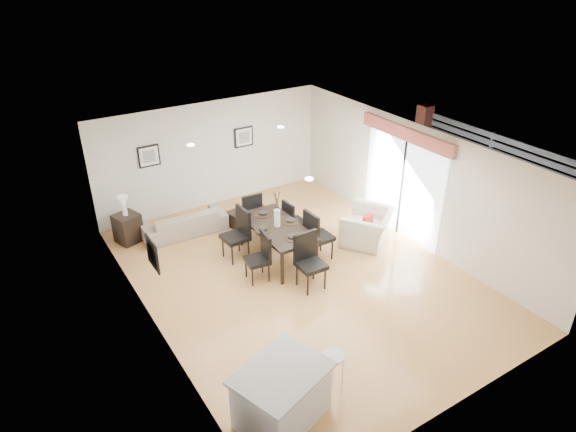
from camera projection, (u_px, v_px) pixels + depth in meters
ground at (299, 276)px, 10.52m from camera, size 8.00×8.00×0.00m
wall_back at (212, 154)px, 12.87m from camera, size 6.00×0.04×2.70m
wall_front at (464, 337)px, 6.90m from camera, size 6.00×0.04×2.70m
wall_left at (149, 264)px, 8.47m from camera, size 0.04×8.00×2.70m
wall_right at (413, 184)px, 11.30m from camera, size 0.04×8.00×2.70m
ceiling at (301, 152)px, 9.25m from camera, size 6.00×8.00×0.02m
sofa at (184, 222)px, 11.95m from camera, size 1.98×0.84×0.57m
armchair at (368, 227)px, 11.56m from camera, size 1.54×1.50×0.76m
courtyard_plant_a at (495, 197)px, 13.02m from camera, size 0.76×0.72×0.66m
courtyard_plant_b at (456, 180)px, 14.01m from camera, size 0.37×0.37×0.64m
dining_table at (277, 229)px, 10.80m from camera, size 0.97×1.91×0.79m
dining_chair_wnear at (261, 255)px, 10.19m from camera, size 0.51×0.51×1.01m
dining_chair_wfar at (239, 231)px, 10.88m from camera, size 0.54×0.54×1.14m
dining_chair_enear at (316, 233)px, 10.79m from camera, size 0.53×0.53×1.15m
dining_chair_efar at (292, 219)px, 11.55m from camera, size 0.46×0.46×0.98m
dining_chair_head at (308, 257)px, 9.97m from camera, size 0.53×0.53×1.14m
dining_chair_foot at (250, 212)px, 11.72m from camera, size 0.52×0.52×1.08m
vase at (277, 212)px, 10.61m from camera, size 1.02×1.57×0.80m
coffee_table at (248, 217)px, 12.42m from camera, size 1.00×0.71×0.37m
side_table at (128, 228)px, 11.61m from camera, size 0.63×0.63×0.67m
table_lamp at (123, 203)px, 11.31m from camera, size 0.24×0.24×0.46m
cushion at (368, 222)px, 11.33m from camera, size 0.35×0.22×0.33m
kitchen_island at (281, 395)px, 7.17m from camera, size 1.51×1.33×0.89m
bar_stool at (333, 361)px, 7.49m from camera, size 0.34×0.34×0.75m
framed_print_back_left at (149, 156)px, 11.95m from camera, size 0.52×0.04×0.52m
framed_print_back_right at (244, 137)px, 13.13m from camera, size 0.52×0.04×0.52m
framed_print_left_wall at (152, 254)px, 8.19m from camera, size 0.04×0.52×0.52m
sliding_door at (404, 166)px, 11.35m from camera, size 0.12×2.70×2.57m
courtyard at (475, 161)px, 13.64m from camera, size 6.00×6.00×2.00m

